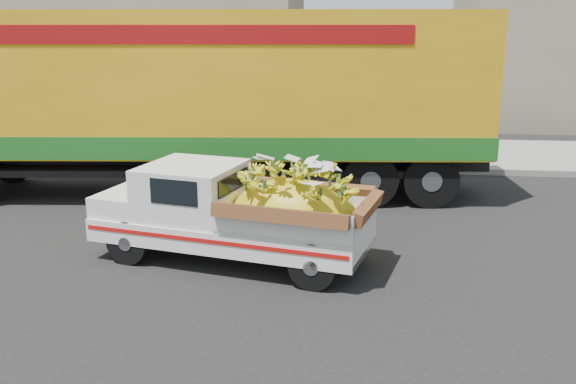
# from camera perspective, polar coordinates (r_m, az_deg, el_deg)

# --- Properties ---
(ground) EXTENTS (100.00, 100.00, 0.00)m
(ground) POSITION_cam_1_polar(r_m,az_deg,el_deg) (9.90, -13.11, -6.68)
(ground) COLOR black
(ground) RESTS_ON ground
(curb) EXTENTS (60.00, 0.25, 0.15)m
(curb) POSITION_cam_1_polar(r_m,az_deg,el_deg) (16.26, -5.34, 2.37)
(curb) COLOR gray
(curb) RESTS_ON ground
(sidewalk) EXTENTS (60.00, 4.00, 0.14)m
(sidewalk) POSITION_cam_1_polar(r_m,az_deg,el_deg) (18.28, -4.06, 3.77)
(sidewalk) COLOR gray
(sidewalk) RESTS_ON ground
(building_left) EXTENTS (18.00, 6.00, 5.00)m
(building_left) POSITION_cam_1_polar(r_m,az_deg,el_deg) (26.09, -19.74, 11.65)
(building_left) COLOR gray
(building_left) RESTS_ON ground
(pickup_truck) EXTENTS (4.42, 2.46, 1.47)m
(pickup_truck) POSITION_cam_1_polar(r_m,az_deg,el_deg) (9.65, -3.30, -1.91)
(pickup_truck) COLOR black
(pickup_truck) RESTS_ON ground
(semi_trailer) EXTENTS (12.04, 3.58, 3.80)m
(semi_trailer) POSITION_cam_1_polar(r_m,az_deg,el_deg) (13.58, -7.86, 8.60)
(semi_trailer) COLOR black
(semi_trailer) RESTS_ON ground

